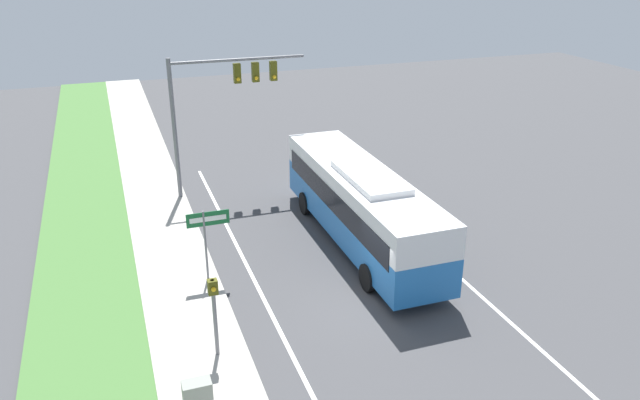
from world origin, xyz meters
TOP-DOWN VIEW (x-y plane):
  - ground_plane at (0.00, 0.00)m, footprint 80.00×80.00m
  - sidewalk at (-6.20, 0.00)m, footprint 2.80×80.00m
  - grass_verge at (-9.40, 0.00)m, footprint 3.60×80.00m
  - lane_divider_near at (-3.60, 0.00)m, footprint 0.14×30.00m
  - lane_divider_far at (3.60, 0.00)m, footprint 0.14×30.00m
  - bus at (1.21, 4.27)m, footprint 2.65×11.46m
  - signal_gantry at (-2.90, 11.50)m, footprint 6.36×0.41m
  - pedestrian_signal at (-5.71, -1.32)m, footprint 0.28×0.34m
  - street_sign at (-5.10, 3.23)m, footprint 1.51×0.08m
  - utility_cabinet at (-6.64, -3.71)m, footprint 0.74×0.44m

SIDE VIEW (x-z plane):
  - ground_plane at x=0.00m, z-range 0.00..0.00m
  - lane_divider_near at x=-3.60m, z-range 0.00..0.01m
  - lane_divider_far at x=3.60m, z-range 0.00..0.01m
  - grass_verge at x=-9.40m, z-range 0.00..0.10m
  - sidewalk at x=-6.20m, z-range 0.00..0.12m
  - utility_cabinet at x=-6.64m, z-range 0.12..1.14m
  - pedestrian_signal at x=-5.71m, z-range 0.50..3.12m
  - bus at x=1.21m, z-range 0.19..3.49m
  - street_sign at x=-5.10m, z-range 0.64..3.41m
  - signal_gantry at x=-2.90m, z-range 1.56..8.24m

